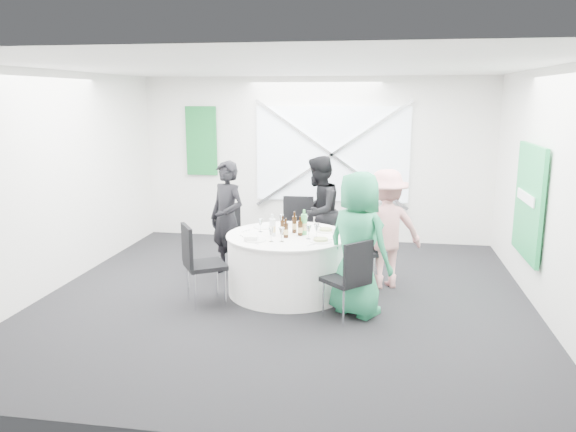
% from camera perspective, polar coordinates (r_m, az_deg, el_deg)
% --- Properties ---
extents(floor, '(6.00, 6.00, 0.00)m').
position_cam_1_polar(floor, '(7.11, -0.27, -8.24)').
color(floor, black).
rests_on(floor, ground).
extents(ceiling, '(6.00, 6.00, 0.00)m').
position_cam_1_polar(ceiling, '(6.68, -0.29, 14.92)').
color(ceiling, silver).
rests_on(ceiling, wall_back).
extents(wall_back, '(6.00, 0.00, 6.00)m').
position_cam_1_polar(wall_back, '(9.70, 2.72, 5.73)').
color(wall_back, silver).
rests_on(wall_back, floor).
extents(wall_front, '(6.00, 0.00, 6.00)m').
position_cam_1_polar(wall_front, '(3.90, -7.75, -3.97)').
color(wall_front, silver).
rests_on(wall_front, floor).
extents(wall_left, '(0.00, 6.00, 6.00)m').
position_cam_1_polar(wall_left, '(7.83, -22.49, 3.31)').
color(wall_left, silver).
rests_on(wall_left, floor).
extents(wall_right, '(0.00, 6.00, 6.00)m').
position_cam_1_polar(wall_right, '(6.92, 25.04, 2.05)').
color(wall_right, silver).
rests_on(wall_right, floor).
extents(window_panel, '(2.60, 0.03, 1.60)m').
position_cam_1_polar(window_panel, '(9.62, 4.49, 6.26)').
color(window_panel, white).
rests_on(window_panel, wall_back).
extents(window_brace_a, '(2.63, 0.05, 1.84)m').
position_cam_1_polar(window_brace_a, '(9.58, 4.46, 6.23)').
color(window_brace_a, silver).
rests_on(window_brace_a, window_panel).
extents(window_brace_b, '(2.63, 0.05, 1.84)m').
position_cam_1_polar(window_brace_b, '(9.58, 4.46, 6.23)').
color(window_brace_b, silver).
rests_on(window_brace_b, window_panel).
extents(green_banner, '(0.55, 0.04, 1.20)m').
position_cam_1_polar(green_banner, '(10.05, -8.79, 7.55)').
color(green_banner, '#146432').
rests_on(green_banner, wall_back).
extents(green_sign, '(0.05, 1.20, 1.40)m').
position_cam_1_polar(green_sign, '(7.51, 23.27, 1.35)').
color(green_sign, '#1B9549').
rests_on(green_sign, wall_right).
extents(banquet_table, '(1.56, 1.56, 0.76)m').
position_cam_1_polar(banquet_table, '(7.18, 0.00, -4.84)').
color(banquet_table, white).
rests_on(banquet_table, floor).
extents(chair_back, '(0.49, 0.50, 1.03)m').
position_cam_1_polar(chair_back, '(8.19, 0.96, -1.05)').
color(chair_back, black).
rests_on(chair_back, floor).
extents(chair_back_left, '(0.62, 0.61, 0.96)m').
position_cam_1_polar(chair_back_left, '(8.04, -5.59, -1.68)').
color(chair_back_left, black).
rests_on(chair_back_left, floor).
extents(chair_back_right, '(0.56, 0.56, 0.93)m').
position_cam_1_polar(chair_back_right, '(7.46, 7.73, -3.00)').
color(chair_back_right, black).
rests_on(chair_back_right, floor).
extents(chair_front_right, '(0.60, 0.60, 0.94)m').
position_cam_1_polar(chair_front_right, '(6.25, 6.39, -5.89)').
color(chair_front_right, black).
rests_on(chair_front_right, floor).
extents(chair_front_left, '(0.62, 0.62, 0.99)m').
position_cam_1_polar(chair_front_left, '(6.78, -9.15, -4.25)').
color(chair_front_left, black).
rests_on(chair_front_left, floor).
extents(person_man_back_left, '(0.70, 0.63, 1.61)m').
position_cam_1_polar(person_man_back_left, '(7.82, -6.20, -0.29)').
color(person_man_back_left, black).
rests_on(person_man_back_left, floor).
extents(person_man_back, '(0.59, 0.87, 1.63)m').
position_cam_1_polar(person_man_back, '(8.19, 3.10, 0.41)').
color(person_man_back, black).
rests_on(person_man_back, floor).
extents(person_woman_pink, '(1.11, 0.78, 1.56)m').
position_cam_1_polar(person_woman_pink, '(7.40, 9.88, -1.30)').
color(person_woman_pink, '#CF8686').
rests_on(person_woman_pink, floor).
extents(person_woman_green, '(0.97, 0.89, 1.66)m').
position_cam_1_polar(person_woman_green, '(6.39, 7.12, -2.86)').
color(person_woman_green, '#227E52').
rests_on(person_woman_green, floor).
extents(plate_back, '(0.25, 0.25, 0.01)m').
position_cam_1_polar(plate_back, '(7.57, 0.22, -0.92)').
color(plate_back, white).
rests_on(plate_back, banquet_table).
extents(plate_back_left, '(0.26, 0.26, 0.01)m').
position_cam_1_polar(plate_back_left, '(7.45, -2.54, -1.14)').
color(plate_back_left, white).
rests_on(plate_back_left, banquet_table).
extents(plate_back_right, '(0.25, 0.25, 0.04)m').
position_cam_1_polar(plate_back_right, '(7.25, 3.86, -1.46)').
color(plate_back_right, white).
rests_on(plate_back_right, banquet_table).
extents(plate_front_right, '(0.27, 0.27, 0.04)m').
position_cam_1_polar(plate_front_right, '(6.74, 3.34, -2.49)').
color(plate_front_right, white).
rests_on(plate_front_right, banquet_table).
extents(plate_front_left, '(0.26, 0.26, 0.01)m').
position_cam_1_polar(plate_front_left, '(6.80, -3.35, -2.44)').
color(plate_front_left, white).
rests_on(plate_front_left, banquet_table).
extents(napkin, '(0.18, 0.13, 0.05)m').
position_cam_1_polar(napkin, '(6.78, -3.81, -2.24)').
color(napkin, white).
rests_on(napkin, plate_front_left).
extents(beer_bottle_a, '(0.06, 0.06, 0.24)m').
position_cam_1_polar(beer_bottle_a, '(7.08, -0.55, -1.14)').
color(beer_bottle_a, '#331A09').
rests_on(beer_bottle_a, banquet_table).
extents(beer_bottle_b, '(0.06, 0.06, 0.27)m').
position_cam_1_polar(beer_bottle_b, '(7.15, 0.65, -0.89)').
color(beer_bottle_b, '#331A09').
rests_on(beer_bottle_b, banquet_table).
extents(beer_bottle_c, '(0.06, 0.06, 0.25)m').
position_cam_1_polar(beer_bottle_c, '(7.01, 1.25, -1.26)').
color(beer_bottle_c, '#331A09').
rests_on(beer_bottle_c, banquet_table).
extents(beer_bottle_d, '(0.06, 0.06, 0.25)m').
position_cam_1_polar(beer_bottle_d, '(6.90, -0.21, -1.47)').
color(beer_bottle_d, '#331A09').
rests_on(beer_bottle_d, banquet_table).
extents(green_water_bottle, '(0.08, 0.08, 0.32)m').
position_cam_1_polar(green_water_bottle, '(7.05, 1.64, -0.89)').
color(green_water_bottle, green).
rests_on(green_water_bottle, banquet_table).
extents(clear_water_bottle, '(0.08, 0.08, 0.28)m').
position_cam_1_polar(clear_water_bottle, '(7.00, -1.59, -1.17)').
color(clear_water_bottle, silver).
rests_on(clear_water_bottle, banquet_table).
extents(wine_glass_a, '(0.07, 0.07, 0.17)m').
position_cam_1_polar(wine_glass_a, '(7.39, 1.80, -0.32)').
color(wine_glass_a, white).
rests_on(wine_glass_a, banquet_table).
extents(wine_glass_b, '(0.07, 0.07, 0.17)m').
position_cam_1_polar(wine_glass_b, '(7.20, -2.82, -0.65)').
color(wine_glass_b, white).
rests_on(wine_glass_b, banquet_table).
extents(wine_glass_c, '(0.07, 0.07, 0.17)m').
position_cam_1_polar(wine_glass_c, '(6.72, -0.66, -1.57)').
color(wine_glass_c, white).
rests_on(wine_glass_c, banquet_table).
extents(wine_glass_d, '(0.07, 0.07, 0.17)m').
position_cam_1_polar(wine_glass_d, '(6.84, 2.10, -1.33)').
color(wine_glass_d, white).
rests_on(wine_glass_d, banquet_table).
extents(wine_glass_e, '(0.07, 0.07, 0.17)m').
position_cam_1_polar(wine_glass_e, '(6.71, -1.73, -1.59)').
color(wine_glass_e, white).
rests_on(wine_glass_e, banquet_table).
extents(wine_glass_f, '(0.07, 0.07, 0.17)m').
position_cam_1_polar(wine_glass_f, '(7.45, -0.68, -0.20)').
color(wine_glass_f, white).
rests_on(wine_glass_f, banquet_table).
extents(wine_glass_g, '(0.07, 0.07, 0.17)m').
position_cam_1_polar(wine_glass_g, '(6.92, 2.91, -1.18)').
color(wine_glass_g, white).
rests_on(wine_glass_g, banquet_table).
extents(fork_a, '(0.11, 0.13, 0.01)m').
position_cam_1_polar(fork_a, '(6.98, -4.63, -2.11)').
color(fork_a, silver).
rests_on(fork_a, banquet_table).
extents(knife_a, '(0.11, 0.13, 0.01)m').
position_cam_1_polar(knife_a, '(6.68, -3.35, -2.75)').
color(knife_a, silver).
rests_on(knife_a, banquet_table).
extents(fork_b, '(0.15, 0.03, 0.01)m').
position_cam_1_polar(fork_b, '(7.60, 1.67, -0.91)').
color(fork_b, silver).
rests_on(fork_b, banquet_table).
extents(knife_b, '(0.15, 0.03, 0.01)m').
position_cam_1_polar(knife_b, '(7.63, -0.27, -0.84)').
color(knife_b, silver).
rests_on(knife_b, banquet_table).
extents(fork_c, '(0.10, 0.13, 0.01)m').
position_cam_1_polar(fork_c, '(6.60, 2.44, -2.93)').
color(fork_c, silver).
rests_on(fork_c, banquet_table).
extents(knife_c, '(0.10, 0.13, 0.01)m').
position_cam_1_polar(knife_c, '(6.82, 4.21, -2.45)').
color(knife_c, silver).
rests_on(knife_c, banquet_table).
extents(fork_d, '(0.10, 0.13, 0.01)m').
position_cam_1_polar(fork_d, '(7.57, -2.05, -0.95)').
color(fork_d, silver).
rests_on(fork_d, banquet_table).
extents(knife_d, '(0.08, 0.14, 0.01)m').
position_cam_1_polar(knife_d, '(7.28, -4.30, -1.52)').
color(knife_d, silver).
rests_on(knife_d, banquet_table).
extents(fork_e, '(0.09, 0.14, 0.01)m').
position_cam_1_polar(fork_e, '(7.14, 4.61, -1.78)').
color(fork_e, silver).
rests_on(fork_e, banquet_table).
extents(knife_e, '(0.09, 0.13, 0.01)m').
position_cam_1_polar(knife_e, '(7.45, 3.38, -1.18)').
color(knife_e, silver).
rests_on(knife_e, banquet_table).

